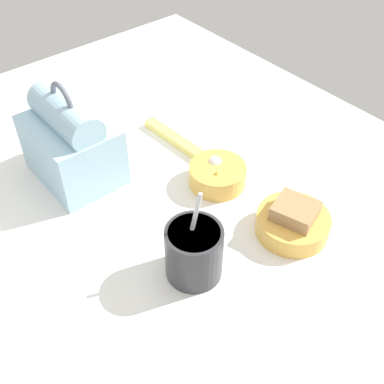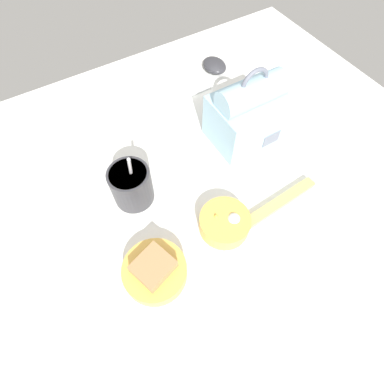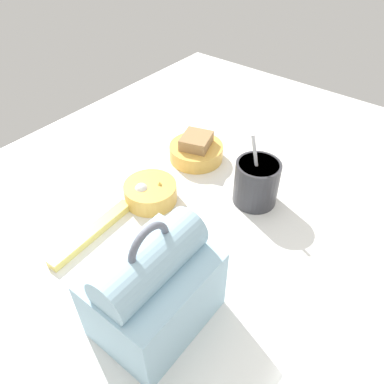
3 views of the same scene
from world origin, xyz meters
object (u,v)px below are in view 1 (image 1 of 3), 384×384
Objects in this scene: bento_bowl_snacks at (217,175)px; chopstick_case at (178,141)px; bento_bowl_sandwich at (293,222)px; soup_cup at (194,251)px; lunch_bag at (71,143)px.

chopstick_case is (14.63, -1.90, -1.40)cm from bento_bowl_snacks.
bento_bowl_snacks is at bearing 5.38° from bento_bowl_sandwich.
bento_bowl_snacks is 0.56× the size of chopstick_case.
bento_bowl_sandwich reaches higher than chopstick_case.
soup_cup reaches higher than bento_bowl_sandwich.
soup_cup is at bearing 128.16° from bento_bowl_snacks.
lunch_bag is 1.61× the size of bento_bowl_sandwich.
chopstick_case is at bearing -34.22° from soup_cup.
soup_cup is 19.63cm from bento_bowl_sandwich.
bento_bowl_snacks reaches higher than chopstick_case.
lunch_bag is 1.04× the size of chopstick_case.
lunch_bag is at bearing 4.05° from soup_cup.
lunch_bag is 1.29× the size of soup_cup.
bento_bowl_sandwich reaches higher than bento_bowl_snacks.
lunch_bag reaches higher than bento_bowl_sandwich.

